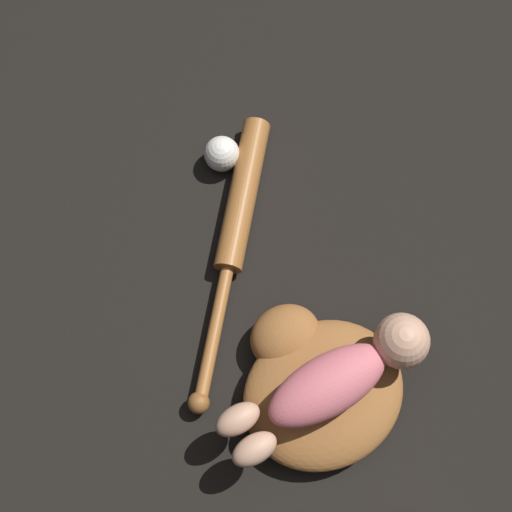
% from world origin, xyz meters
% --- Properties ---
extents(ground_plane, '(6.00, 6.00, 0.00)m').
position_xyz_m(ground_plane, '(0.00, 0.00, 0.00)').
color(ground_plane, black).
extents(baseball_glove, '(0.35, 0.35, 0.08)m').
position_xyz_m(baseball_glove, '(-0.01, -0.03, 0.04)').
color(baseball_glove, '#935B2D').
rests_on(baseball_glove, ground).
extents(baby_figure, '(0.39, 0.18, 0.10)m').
position_xyz_m(baby_figure, '(0.02, -0.04, 0.12)').
color(baby_figure, '#D16670').
rests_on(baby_figure, baseball_glove).
extents(baseball_bat, '(0.30, 0.55, 0.06)m').
position_xyz_m(baseball_bat, '(-0.06, 0.32, 0.03)').
color(baseball_bat, '#9E602D').
rests_on(baseball_bat, ground).
extents(baseball, '(0.07, 0.07, 0.07)m').
position_xyz_m(baseball, '(-0.05, 0.46, 0.04)').
color(baseball, white).
rests_on(baseball, ground).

